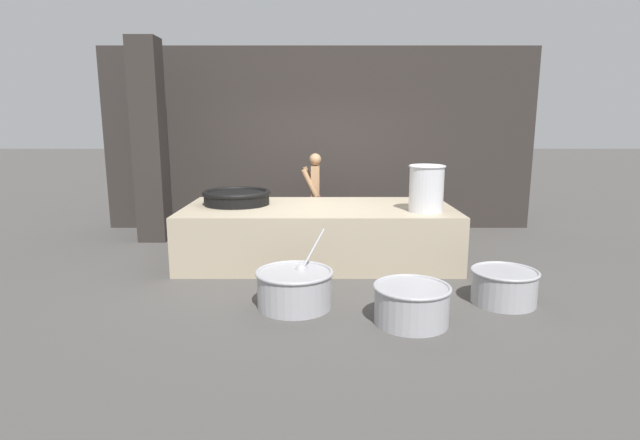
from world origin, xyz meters
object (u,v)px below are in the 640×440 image
object	(u,v)px
cook	(316,193)
prep_bowl_vegetables	(296,287)
stock_pot	(428,188)
prep_bowl_extra	(413,302)
giant_wok_near	(238,197)
prep_bowl_meat	(506,285)

from	to	relation	value
cook	prep_bowl_vegetables	size ratio (longest dim) A/B	1.43
stock_pot	prep_bowl_extra	size ratio (longest dim) A/B	0.81
cook	prep_bowl_extra	bearing A→B (deg)	105.62
cook	prep_bowl_extra	size ratio (longest dim) A/B	1.88
giant_wok_near	prep_bowl_extra	xyz separation A→B (m)	(2.14, -2.50, -0.69)
prep_bowl_vegetables	prep_bowl_extra	distance (m)	1.28
giant_wok_near	prep_bowl_vegetables	xyz separation A→B (m)	(0.94, -2.06, -0.68)
prep_bowl_meat	stock_pot	bearing A→B (deg)	114.60
prep_bowl_meat	giant_wok_near	bearing A→B (deg)	149.28
prep_bowl_meat	prep_bowl_extra	size ratio (longest dim) A/B	0.94
prep_bowl_extra	stock_pot	bearing A→B (deg)	75.00
prep_bowl_vegetables	prep_bowl_meat	world-z (taller)	prep_bowl_vegetables
giant_wok_near	cook	size ratio (longest dim) A/B	0.68
stock_pot	cook	size ratio (longest dim) A/B	0.43
stock_pot	prep_bowl_meat	distance (m)	1.74
giant_wok_near	prep_bowl_vegetables	bearing A→B (deg)	-65.32
cook	prep_bowl_meat	bearing A→B (deg)	124.48
stock_pot	prep_bowl_vegetables	bearing A→B (deg)	-139.39
giant_wok_near	prep_bowl_meat	distance (m)	3.87
giant_wok_near	prep_bowl_meat	bearing A→B (deg)	-30.72
prep_bowl_extra	prep_bowl_meat	bearing A→B (deg)	26.30
prep_bowl_extra	giant_wok_near	bearing A→B (deg)	130.53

